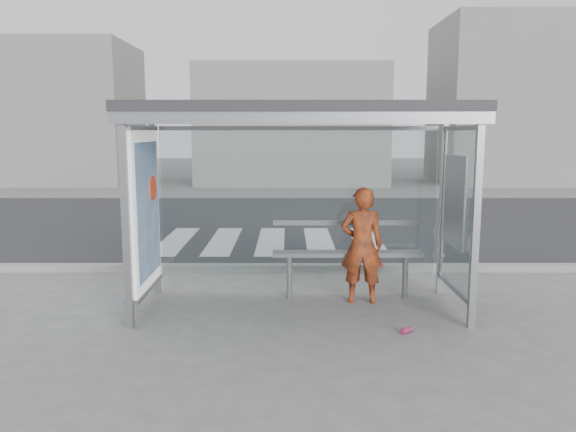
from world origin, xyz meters
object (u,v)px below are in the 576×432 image
object	(u,v)px
bus_shelter	(270,155)
person	(362,245)
bench	(347,254)
soda_can	(406,330)

from	to	relation	value
bus_shelter	person	xyz separation A→B (m)	(1.21, 0.23, -1.20)
person	bench	size ratio (longest dim) A/B	0.76
bus_shelter	soda_can	xyz separation A→B (m)	(1.57, -0.97, -1.95)
bus_shelter	person	size ratio (longest dim) A/B	2.73
person	soda_can	size ratio (longest dim) A/B	11.60
bench	bus_shelter	bearing A→B (deg)	-157.32
soda_can	bench	bearing A→B (deg)	110.81
bench	soda_can	bearing A→B (deg)	-69.19
person	bench	world-z (taller)	person
person	bench	bearing A→B (deg)	-45.62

